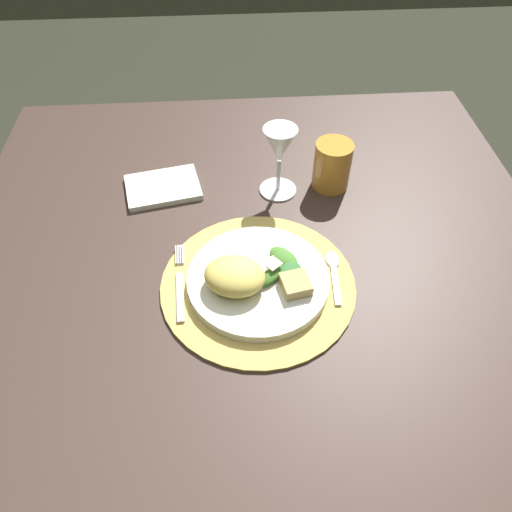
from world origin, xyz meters
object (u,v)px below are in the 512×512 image
(dinner_plate, at_px, (258,280))
(napkin, at_px, (163,187))
(spoon, at_px, (334,268))
(dining_table, at_px, (256,289))
(fork, at_px, (180,285))
(amber_tumbler, at_px, (332,165))
(wine_glass, at_px, (280,149))

(dinner_plate, bearing_deg, napkin, 123.56)
(napkin, bearing_deg, spoon, -38.19)
(dining_table, relative_size, fork, 6.55)
(dining_table, xyz_separation_m, amber_tumbler, (0.16, 0.15, 0.20))
(fork, distance_m, amber_tumbler, 0.40)
(fork, relative_size, wine_glass, 1.16)
(fork, height_order, wine_glass, wine_glass)
(napkin, bearing_deg, wine_glass, -4.63)
(napkin, relative_size, wine_glass, 1.01)
(wine_glass, bearing_deg, dining_table, -111.27)
(dining_table, bearing_deg, napkin, 139.06)
(spoon, height_order, amber_tumbler, amber_tumbler)
(spoon, relative_size, amber_tumbler, 1.22)
(dining_table, relative_size, spoon, 9.15)
(dining_table, distance_m, napkin, 0.29)
(wine_glass, bearing_deg, dinner_plate, -103.44)
(dinner_plate, height_order, spoon, dinner_plate)
(dinner_plate, xyz_separation_m, spoon, (0.13, 0.02, -0.01))
(spoon, xyz_separation_m, amber_tumbler, (0.03, 0.24, 0.04))
(fork, bearing_deg, amber_tumbler, 40.31)
(dinner_plate, bearing_deg, dining_table, 87.31)
(dinner_plate, bearing_deg, spoon, 9.34)
(spoon, bearing_deg, dining_table, 146.09)
(dining_table, xyz_separation_m, dinner_plate, (-0.01, -0.11, 0.16))
(napkin, height_order, wine_glass, wine_glass)
(dinner_plate, distance_m, napkin, 0.32)
(napkin, xyz_separation_m, wine_glass, (0.24, -0.02, 0.10))
(dinner_plate, relative_size, wine_glass, 1.64)
(napkin, xyz_separation_m, amber_tumbler, (0.35, -0.01, 0.04))
(dining_table, xyz_separation_m, spoon, (0.13, -0.09, 0.16))
(dining_table, relative_size, amber_tumbler, 11.14)
(fork, relative_size, napkin, 1.14)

